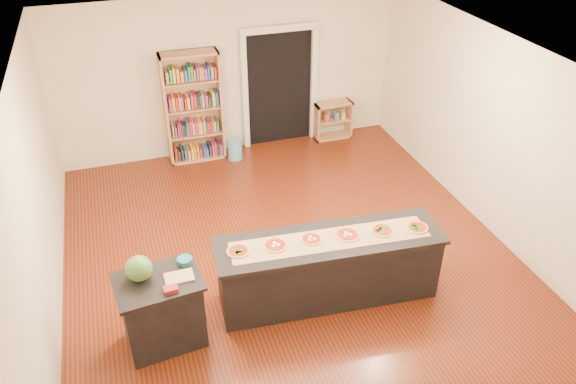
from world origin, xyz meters
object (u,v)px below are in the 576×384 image
object	(u,v)px
waste_bin	(235,149)
watermelon	(139,269)
bookshelf	(193,108)
kitchen_island	(329,268)
low_shelf	(333,120)
side_counter	(162,311)

from	to	relation	value
waste_bin	watermelon	size ratio (longest dim) A/B	1.31
bookshelf	kitchen_island	bearing A→B (deg)	-77.44
low_shelf	kitchen_island	bearing A→B (deg)	-112.59
waste_bin	watermelon	world-z (taller)	watermelon
bookshelf	low_shelf	world-z (taller)	bookshelf
side_counter	waste_bin	world-z (taller)	side_counter
kitchen_island	low_shelf	xyz separation A→B (m)	(1.70, 4.09, -0.10)
kitchen_island	low_shelf	distance (m)	4.43
bookshelf	waste_bin	size ratio (longest dim) A/B	5.17
side_counter	watermelon	distance (m)	0.62
bookshelf	waste_bin	world-z (taller)	bookshelf
kitchen_island	side_counter	distance (m)	2.04
kitchen_island	waste_bin	size ratio (longest dim) A/B	7.25
bookshelf	low_shelf	size ratio (longest dim) A/B	2.75
bookshelf	low_shelf	distance (m)	2.68
watermelon	bookshelf	bearing A→B (deg)	72.46
kitchen_island	low_shelf	world-z (taller)	kitchen_island
side_counter	watermelon	world-z (taller)	watermelon
kitchen_island	side_counter	xyz separation A→B (m)	(-2.04, -0.11, 0.00)
bookshelf	waste_bin	bearing A→B (deg)	-19.48
kitchen_island	bookshelf	distance (m)	4.20
side_counter	low_shelf	distance (m)	5.62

